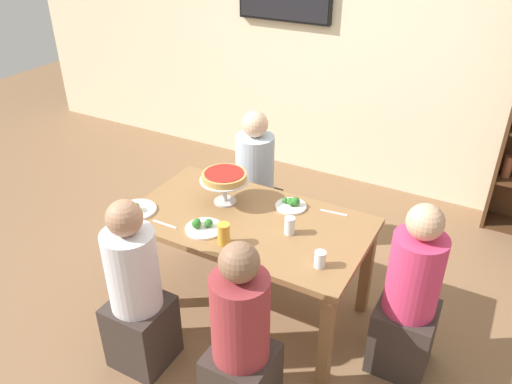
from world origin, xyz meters
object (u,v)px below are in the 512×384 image
object	(u,v)px
diner_far_left	(255,189)
cutlery_knife_near	(165,224)
water_glass_clear_near	(320,259)
salad_plate_near_diner	(291,204)
diner_head_east	(409,303)
cutlery_fork_near	(334,213)
beer_glass_amber_tall	(224,234)
dining_table	(249,232)
diner_near_right	(241,347)
water_glass_clear_far	(290,226)
salad_plate_far_diner	(203,227)
deep_dish_pizza_stand	(224,178)
salad_plate_spare	(136,209)
diner_near_left	(137,298)

from	to	relation	value
diner_far_left	cutlery_knife_near	size ratio (longest dim) A/B	6.39
water_glass_clear_near	salad_plate_near_diner	bearing A→B (deg)	129.47
cutlery_knife_near	diner_head_east	bearing A→B (deg)	11.73
water_glass_clear_near	cutlery_fork_near	size ratio (longest dim) A/B	0.53
beer_glass_amber_tall	dining_table	bearing A→B (deg)	90.77
diner_far_left	salad_plate_near_diner	distance (m)	0.76
diner_near_right	diner_far_left	size ratio (longest dim) A/B	1.00
water_glass_clear_far	cutlery_fork_near	xyz separation A→B (m)	(0.15, 0.34, -0.05)
diner_near_right	salad_plate_far_diner	world-z (taller)	diner_near_right
cutlery_fork_near	water_glass_clear_near	bearing A→B (deg)	97.37
diner_near_right	deep_dish_pizza_stand	distance (m)	1.13
diner_near_right	deep_dish_pizza_stand	bearing A→B (deg)	35.68
dining_table	cutlery_knife_near	size ratio (longest dim) A/B	8.45
diner_far_left	cutlery_knife_near	xyz separation A→B (m)	(-0.08, -1.04, 0.25)
diner_far_left	salad_plate_spare	xyz separation A→B (m)	(-0.33, -1.00, 0.26)
diner_near_left	beer_glass_amber_tall	bearing A→B (deg)	-40.29
dining_table	diner_head_east	size ratio (longest dim) A/B	1.32
diner_near_left	water_glass_clear_far	world-z (taller)	diner_near_left
diner_near_left	salad_plate_far_diner	size ratio (longest dim) A/B	4.88
deep_dish_pizza_stand	water_glass_clear_near	size ratio (longest dim) A/B	3.38
beer_glass_amber_tall	water_glass_clear_far	world-z (taller)	beer_glass_amber_tall
diner_far_left	salad_plate_far_diner	bearing A→B (deg)	9.69
diner_near_right	water_glass_clear_near	bearing A→B (deg)	-21.59
diner_head_east	beer_glass_amber_tall	world-z (taller)	diner_head_east
diner_head_east	salad_plate_spare	bearing A→B (deg)	8.99
salad_plate_near_diner	cutlery_fork_near	distance (m)	0.28
dining_table	salad_plate_spare	xyz separation A→B (m)	(-0.69, -0.27, 0.11)
diner_near_left	deep_dish_pizza_stand	xyz separation A→B (m)	(0.11, 0.82, 0.43)
salad_plate_spare	water_glass_clear_far	size ratio (longest dim) A/B	2.32
diner_near_right	diner_near_left	bearing A→B (deg)	87.46
deep_dish_pizza_stand	salad_plate_far_diner	xyz separation A→B (m)	(0.05, -0.34, -0.16)
deep_dish_pizza_stand	diner_near_right	bearing A→B (deg)	-54.32
diner_head_east	salad_plate_spare	world-z (taller)	diner_head_east
water_glass_clear_near	diner_near_left	bearing A→B (deg)	-152.13
diner_near_right	cutlery_fork_near	bearing A→B (deg)	-4.17
water_glass_clear_far	cutlery_knife_near	size ratio (longest dim) A/B	0.62
diner_near_right	salad_plate_near_diner	xyz separation A→B (m)	(-0.19, 1.01, 0.27)
salad_plate_spare	cutlery_fork_near	world-z (taller)	salad_plate_spare
beer_glass_amber_tall	salad_plate_far_diner	bearing A→B (deg)	161.65
salad_plate_near_diner	cutlery_knife_near	size ratio (longest dim) A/B	1.15
cutlery_knife_near	salad_plate_far_diner	bearing A→B (deg)	16.58
diner_far_left	cutlery_knife_near	distance (m)	1.07
dining_table	salad_plate_far_diner	xyz separation A→B (m)	(-0.19, -0.23, 0.12)
deep_dish_pizza_stand	salad_plate_near_diner	world-z (taller)	deep_dish_pizza_stand
salad_plate_far_diner	water_glass_clear_far	world-z (taller)	water_glass_clear_far
diner_near_left	cutlery_knife_near	world-z (taller)	diner_near_left
dining_table	deep_dish_pizza_stand	distance (m)	0.38
diner_near_left	cutlery_fork_near	bearing A→B (deg)	-37.47
dining_table	deep_dish_pizza_stand	world-z (taller)	deep_dish_pizza_stand
diner_far_left	deep_dish_pizza_stand	size ratio (longest dim) A/B	3.55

